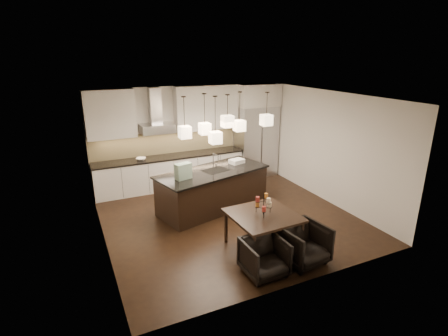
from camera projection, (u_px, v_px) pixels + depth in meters
name	position (u px, v px, depth m)	size (l,w,h in m)	color
floor	(228.00, 217.00, 8.20)	(5.50, 5.50, 0.02)	black
ceiling	(228.00, 96.00, 7.31)	(5.50, 5.50, 0.02)	white
wall_back	(187.00, 135.00, 10.13)	(5.50, 0.02, 2.80)	silver
wall_front	(305.00, 207.00, 5.38)	(5.50, 0.02, 2.80)	silver
wall_left	(97.00, 178.00, 6.65)	(0.02, 5.50, 2.80)	silver
wall_right	(326.00, 146.00, 8.86)	(0.02, 5.50, 2.80)	silver
refrigerator	(256.00, 141.00, 10.75)	(1.20, 0.72, 2.15)	#B7B7BA
fridge_panel	(257.00, 95.00, 10.31)	(1.26, 0.72, 0.65)	silver
lower_cabinets	(171.00, 172.00, 9.90)	(4.21, 0.62, 0.88)	silver
countertop	(170.00, 157.00, 9.76)	(4.21, 0.66, 0.04)	black
backsplash	(167.00, 143.00, 9.91)	(4.21, 0.02, 0.63)	tan
upper_cab_left	(110.00, 114.00, 8.88)	(1.25, 0.35, 1.25)	silver
upper_cab_right	(207.00, 108.00, 9.95)	(1.86, 0.35, 1.25)	silver
hood_canopy	(157.00, 128.00, 9.42)	(0.90, 0.52, 0.24)	#B7B7BA
hood_chimney	(155.00, 106.00, 9.33)	(0.30, 0.28, 0.96)	#B7B7BA
fruit_bowl	(141.00, 159.00, 9.37)	(0.26, 0.26, 0.06)	silver
island_body	(213.00, 190.00, 8.53)	(2.65, 1.06, 0.93)	black
island_top	(213.00, 172.00, 8.38)	(2.73, 1.14, 0.04)	black
faucet	(213.00, 161.00, 8.45)	(0.11, 0.25, 0.40)	silver
tote_bag	(183.00, 171.00, 7.78)	(0.36, 0.19, 0.36)	#28683A
food_container	(237.00, 161.00, 8.92)	(0.36, 0.25, 0.11)	silver
dining_table	(263.00, 231.00, 6.79)	(1.22, 1.22, 0.73)	black
candelabra	(264.00, 204.00, 6.61)	(0.35, 0.35, 0.43)	black
candle_a	(270.00, 205.00, 6.68)	(0.07, 0.07, 0.10)	beige
candle_b	(257.00, 204.00, 6.69)	(0.07, 0.07, 0.10)	#C07025
candle_c	(264.00, 209.00, 6.49)	(0.07, 0.07, 0.10)	maroon
candle_d	(266.00, 196.00, 6.69)	(0.07, 0.07, 0.10)	#C07025
candle_e	(258.00, 199.00, 6.53)	(0.07, 0.07, 0.10)	maroon
candle_f	(269.00, 201.00, 6.47)	(0.07, 0.07, 0.10)	beige
armchair_left	(264.00, 257.00, 5.99)	(0.70, 0.72, 0.65)	black
armchair_right	(303.00, 244.00, 6.35)	(0.77, 0.80, 0.73)	black
pendant_a	(185.00, 132.00, 7.56)	(0.24, 0.24, 0.26)	beige
pendant_b	(205.00, 129.00, 8.10)	(0.24, 0.24, 0.26)	beige
pendant_c	(227.00, 121.00, 7.85)	(0.24, 0.24, 0.26)	beige
pendant_d	(239.00, 126.00, 8.44)	(0.24, 0.24, 0.26)	beige
pendant_e	(266.00, 120.00, 8.30)	(0.24, 0.24, 0.26)	beige
pendant_f	(215.00, 138.00, 7.67)	(0.24, 0.24, 0.26)	beige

